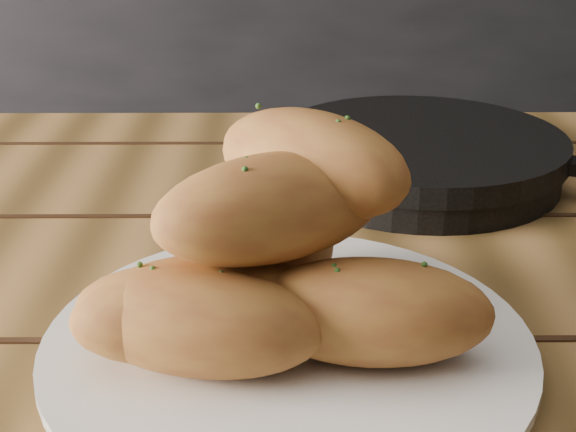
% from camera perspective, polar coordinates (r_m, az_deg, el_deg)
% --- Properties ---
extents(counter, '(2.80, 0.60, 0.90)m').
position_cam_1_polar(counter, '(2.01, -6.45, 6.73)').
color(counter, black).
rests_on(counter, ground).
extents(table, '(1.59, 0.84, 0.75)m').
position_cam_1_polar(table, '(0.67, 10.05, -11.09)').
color(table, '#9E703B').
rests_on(table, ground).
extents(plate, '(0.30, 0.30, 0.02)m').
position_cam_1_polar(plate, '(0.50, 0.02, -9.37)').
color(plate, white).
rests_on(plate, table).
extents(bread_rolls, '(0.25, 0.21, 0.13)m').
position_cam_1_polar(bread_rolls, '(0.47, -1.23, -3.26)').
color(bread_rolls, '#A7742E').
rests_on(bread_rolls, plate).
extents(skillet, '(0.40, 0.28, 0.05)m').
position_cam_1_polar(skillet, '(0.79, 9.45, 4.27)').
color(skillet, black).
rests_on(skillet, table).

